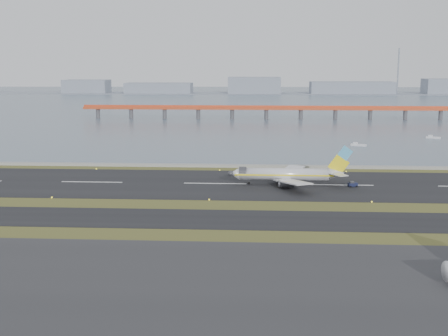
{
  "coord_description": "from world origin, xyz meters",
  "views": [
    {
      "loc": [
        12.91,
        -144.92,
        37.23
      ],
      "look_at": [
        3.32,
        22.0,
        6.63
      ],
      "focal_mm": 45.0,
      "sensor_mm": 36.0,
      "label": 1
    }
  ],
  "objects": [
    {
      "name": "pushback_tug",
      "position": [
        43.07,
        27.56,
        0.88
      ],
      "size": [
        3.1,
        2.2,
        1.81
      ],
      "rotation": [
        0.0,
        0.0,
        0.22
      ],
      "color": "#141937",
      "rests_on": "ground"
    },
    {
      "name": "airliner",
      "position": [
        23.32,
        29.41,
        3.46
      ],
      "size": [
        38.52,
        32.89,
        12.8
      ],
      "color": "silver",
      "rests_on": "ground"
    },
    {
      "name": "apron_strip",
      "position": [
        0.0,
        -55.0,
        0.05
      ],
      "size": [
        1000.0,
        50.0,
        0.1
      ],
      "primitive_type": "cube",
      "color": "#2B2B2D",
      "rests_on": "ground"
    },
    {
      "name": "workboat_near",
      "position": [
        60.86,
        119.22,
        0.55
      ],
      "size": [
        7.52,
        4.52,
        1.74
      ],
      "rotation": [
        0.0,
        0.0,
        -0.34
      ],
      "color": "silver",
      "rests_on": "ground"
    },
    {
      "name": "ground",
      "position": [
        0.0,
        0.0,
        0.0
      ],
      "size": [
        1000.0,
        1000.0,
        0.0
      ],
      "primitive_type": "plane",
      "color": "#3E4C1B",
      "rests_on": "ground"
    },
    {
      "name": "workboat_far",
      "position": [
        104.48,
        149.17,
        0.55
      ],
      "size": [
        7.56,
        4.64,
        1.75
      ],
      "rotation": [
        0.0,
        0.0,
        -0.36
      ],
      "color": "silver",
      "rests_on": "ground"
    },
    {
      "name": "far_shoreline",
      "position": [
        13.62,
        620.0,
        6.07
      ],
      "size": [
        1400.0,
        80.0,
        60.5
      ],
      "color": "gray",
      "rests_on": "ground"
    },
    {
      "name": "taxiway_strip",
      "position": [
        0.0,
        -12.0,
        0.05
      ],
      "size": [
        1000.0,
        18.0,
        0.1
      ],
      "primitive_type": "cube",
      "color": "black",
      "rests_on": "ground"
    },
    {
      "name": "seawall",
      "position": [
        0.0,
        60.0,
        0.5
      ],
      "size": [
        1000.0,
        2.5,
        1.0
      ],
      "primitive_type": "cube",
      "color": "gray",
      "rests_on": "ground"
    },
    {
      "name": "red_pier",
      "position": [
        20.0,
        250.0,
        7.28
      ],
      "size": [
        260.0,
        5.0,
        10.2
      ],
      "color": "#C34521",
      "rests_on": "ground"
    },
    {
      "name": "runway_strip",
      "position": [
        0.0,
        30.0,
        0.05
      ],
      "size": [
        1000.0,
        45.0,
        0.1
      ],
      "primitive_type": "cube",
      "color": "black",
      "rests_on": "ground"
    },
    {
      "name": "bay_water",
      "position": [
        0.0,
        460.0,
        0.0
      ],
      "size": [
        1400.0,
        800.0,
        1.3
      ],
      "primitive_type": "cube",
      "color": "#4D5B6E",
      "rests_on": "ground"
    }
  ]
}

